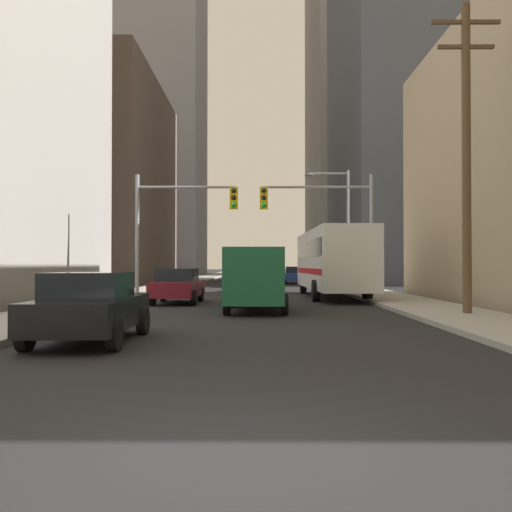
{
  "coord_description": "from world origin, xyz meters",
  "views": [
    {
      "loc": [
        0.23,
        -4.94,
        1.69
      ],
      "look_at": [
        0.0,
        37.08,
        2.34
      ],
      "focal_mm": 39.49,
      "sensor_mm": 36.0,
      "label": 1
    }
  ],
  "objects_px": {
    "sedan_black": "(90,307)",
    "traffic_signal_near_right": "(322,214)",
    "city_bus": "(332,260)",
    "cargo_van_green": "(256,276)",
    "sedan_maroon": "(178,286)",
    "sedan_grey": "(256,280)",
    "traffic_signal_near_left": "(182,214)",
    "sedan_blue": "(294,275)",
    "sedan_white": "(255,277)"
  },
  "relations": [
    {
      "from": "sedan_black",
      "to": "traffic_signal_near_right",
      "type": "distance_m",
      "value": 16.39
    },
    {
      "from": "city_bus",
      "to": "cargo_van_green",
      "type": "height_order",
      "value": "city_bus"
    },
    {
      "from": "sedan_maroon",
      "to": "cargo_van_green",
      "type": "bearing_deg",
      "value": -50.08
    },
    {
      "from": "sedan_grey",
      "to": "traffic_signal_near_left",
      "type": "height_order",
      "value": "traffic_signal_near_left"
    },
    {
      "from": "sedan_black",
      "to": "sedan_blue",
      "type": "bearing_deg",
      "value": 79.83
    },
    {
      "from": "traffic_signal_near_right",
      "to": "sedan_black",
      "type": "bearing_deg",
      "value": -114.54
    },
    {
      "from": "sedan_grey",
      "to": "sedan_maroon",
      "type": "bearing_deg",
      "value": -108.75
    },
    {
      "from": "traffic_signal_near_left",
      "to": "sedan_black",
      "type": "bearing_deg",
      "value": -89.88
    },
    {
      "from": "city_bus",
      "to": "sedan_white",
      "type": "xyz_separation_m",
      "value": [
        -4.04,
        13.44,
        -1.16
      ]
    },
    {
      "from": "cargo_van_green",
      "to": "sedan_blue",
      "type": "xyz_separation_m",
      "value": [
        3.26,
        29.79,
        -0.52
      ]
    },
    {
      "from": "sedan_grey",
      "to": "sedan_white",
      "type": "relative_size",
      "value": 1.0
    },
    {
      "from": "traffic_signal_near_right",
      "to": "traffic_signal_near_left",
      "type": "bearing_deg",
      "value": -180.0
    },
    {
      "from": "sedan_black",
      "to": "sedan_grey",
      "type": "distance_m",
      "value": 22.42
    },
    {
      "from": "sedan_blue",
      "to": "city_bus",
      "type": "bearing_deg",
      "value": -88.38
    },
    {
      "from": "cargo_van_green",
      "to": "sedan_white",
      "type": "xyz_separation_m",
      "value": [
        -0.18,
        21.86,
        -0.52
      ]
    },
    {
      "from": "traffic_signal_near_left",
      "to": "sedan_maroon",
      "type": "bearing_deg",
      "value": -86.25
    },
    {
      "from": "sedan_white",
      "to": "traffic_signal_near_left",
      "type": "height_order",
      "value": "traffic_signal_near_left"
    },
    {
      "from": "cargo_van_green",
      "to": "sedan_maroon",
      "type": "distance_m",
      "value": 5.38
    },
    {
      "from": "sedan_maroon",
      "to": "sedan_white",
      "type": "distance_m",
      "value": 18.05
    },
    {
      "from": "sedan_blue",
      "to": "sedan_black",
      "type": "bearing_deg",
      "value": -100.17
    },
    {
      "from": "cargo_van_green",
      "to": "sedan_white",
      "type": "height_order",
      "value": "cargo_van_green"
    },
    {
      "from": "city_bus",
      "to": "sedan_grey",
      "type": "distance_m",
      "value": 6.88
    },
    {
      "from": "cargo_van_green",
      "to": "sedan_blue",
      "type": "distance_m",
      "value": 29.97
    },
    {
      "from": "city_bus",
      "to": "sedan_maroon",
      "type": "distance_m",
      "value": 8.56
    },
    {
      "from": "city_bus",
      "to": "sedan_black",
      "type": "height_order",
      "value": "city_bus"
    },
    {
      "from": "sedan_blue",
      "to": "traffic_signal_near_left",
      "type": "relative_size",
      "value": 0.7
    },
    {
      "from": "city_bus",
      "to": "sedan_blue",
      "type": "distance_m",
      "value": 21.41
    },
    {
      "from": "sedan_grey",
      "to": "sedan_blue",
      "type": "height_order",
      "value": "same"
    },
    {
      "from": "sedan_black",
      "to": "sedan_white",
      "type": "xyz_separation_m",
      "value": [
        3.38,
        30.08,
        0.0
      ]
    },
    {
      "from": "sedan_maroon",
      "to": "sedan_white",
      "type": "relative_size",
      "value": 1.01
    },
    {
      "from": "sedan_grey",
      "to": "traffic_signal_near_right",
      "type": "relative_size",
      "value": 0.7
    },
    {
      "from": "sedan_blue",
      "to": "traffic_signal_near_left",
      "type": "bearing_deg",
      "value": -106.3
    },
    {
      "from": "sedan_black",
      "to": "traffic_signal_near_right",
      "type": "xyz_separation_m",
      "value": [
        6.66,
        14.6,
        3.35
      ]
    },
    {
      "from": "sedan_black",
      "to": "sedan_blue",
      "type": "xyz_separation_m",
      "value": [
        6.82,
        38.02,
        0.0
      ]
    },
    {
      "from": "sedan_blue",
      "to": "sedan_maroon",
      "type": "bearing_deg",
      "value": -104.61
    },
    {
      "from": "sedan_maroon",
      "to": "sedan_white",
      "type": "height_order",
      "value": "same"
    },
    {
      "from": "sedan_black",
      "to": "traffic_signal_near_right",
      "type": "bearing_deg",
      "value": 65.46
    },
    {
      "from": "city_bus",
      "to": "sedan_maroon",
      "type": "bearing_deg",
      "value": -149.43
    },
    {
      "from": "city_bus",
      "to": "traffic_signal_near_right",
      "type": "relative_size",
      "value": 1.93
    },
    {
      "from": "sedan_grey",
      "to": "sedan_blue",
      "type": "bearing_deg",
      "value": 78.03
    },
    {
      "from": "cargo_van_green",
      "to": "sedan_black",
      "type": "xyz_separation_m",
      "value": [
        -3.55,
        -8.23,
        -0.52
      ]
    },
    {
      "from": "sedan_grey",
      "to": "sedan_blue",
      "type": "xyz_separation_m",
      "value": [
        3.36,
        15.87,
        0.0
      ]
    },
    {
      "from": "traffic_signal_near_left",
      "to": "cargo_van_green",
      "type": "bearing_deg",
      "value": -60.65
    },
    {
      "from": "sedan_grey",
      "to": "city_bus",
      "type": "bearing_deg",
      "value": -54.22
    },
    {
      "from": "sedan_maroon",
      "to": "sedan_grey",
      "type": "bearing_deg",
      "value": 71.25
    },
    {
      "from": "sedan_black",
      "to": "sedan_maroon",
      "type": "relative_size",
      "value": 0.99
    },
    {
      "from": "sedan_black",
      "to": "traffic_signal_near_left",
      "type": "distance_m",
      "value": 14.97
    },
    {
      "from": "cargo_van_green",
      "to": "traffic_signal_near_right",
      "type": "bearing_deg",
      "value": 63.98
    },
    {
      "from": "sedan_maroon",
      "to": "sedan_grey",
      "type": "xyz_separation_m",
      "value": [
        3.33,
        9.82,
        0.0
      ]
    },
    {
      "from": "cargo_van_green",
      "to": "traffic_signal_near_right",
      "type": "height_order",
      "value": "traffic_signal_near_right"
    }
  ]
}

